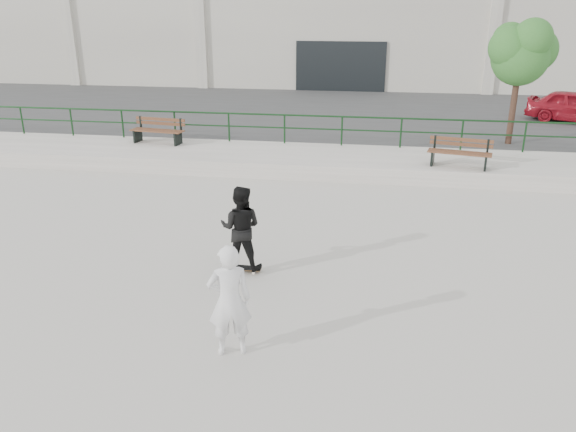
% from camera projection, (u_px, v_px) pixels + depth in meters
% --- Properties ---
extents(ground, '(120.00, 120.00, 0.00)m').
position_uv_depth(ground, '(241.00, 314.00, 9.81)').
color(ground, beige).
rests_on(ground, ground).
extents(ledge, '(30.00, 3.00, 0.50)m').
position_uv_depth(ledge, '(308.00, 161.00, 18.50)').
color(ledge, '#B5B0A5').
rests_on(ledge, ground).
extents(parking_strip, '(60.00, 14.00, 0.50)m').
position_uv_depth(parking_strip, '(330.00, 114.00, 26.35)').
color(parking_strip, '#3D3D3D').
rests_on(parking_strip, ground).
extents(railing, '(28.00, 0.06, 1.03)m').
position_uv_depth(railing, '(313.00, 123.00, 19.35)').
color(railing, '#153A19').
rests_on(railing, ledge).
extents(commercial_building, '(44.20, 16.33, 8.00)m').
position_uv_depth(commercial_building, '(350.00, 13.00, 37.76)').
color(commercial_building, silver).
rests_on(commercial_building, ground).
extents(bench_left, '(1.95, 0.79, 0.87)m').
position_uv_depth(bench_left, '(158.00, 131.00, 19.67)').
color(bench_left, '#4F2B1B').
rests_on(bench_left, ledge).
extents(bench_right, '(1.92, 0.90, 0.85)m').
position_uv_depth(bench_right, '(460.00, 153.00, 16.79)').
color(bench_right, '#4F2B1B').
rests_on(bench_right, ledge).
extents(tree, '(2.36, 2.10, 4.20)m').
position_uv_depth(tree, '(522.00, 50.00, 18.63)').
color(tree, '#4C3426').
rests_on(tree, parking_strip).
extents(red_car, '(4.11, 2.95, 1.30)m').
position_uv_depth(red_car, '(576.00, 107.00, 23.07)').
color(red_car, maroon).
rests_on(red_car, parking_strip).
extents(skateboard, '(0.78, 0.22, 0.09)m').
position_uv_depth(skateboard, '(242.00, 268.00, 11.37)').
color(skateboard, black).
rests_on(skateboard, ground).
extents(standing_skater, '(0.85, 0.67, 1.72)m').
position_uv_depth(standing_skater, '(241.00, 228.00, 11.06)').
color(standing_skater, black).
rests_on(standing_skater, skateboard).
extents(seated_skater, '(0.77, 0.62, 1.82)m').
position_uv_depth(seated_skater, '(229.00, 301.00, 8.43)').
color(seated_skater, white).
rests_on(seated_skater, ground).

